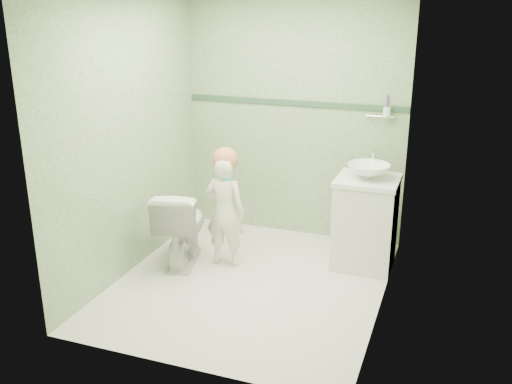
% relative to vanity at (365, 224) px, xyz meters
% --- Properties ---
extents(ground, '(2.50, 2.50, 0.00)m').
position_rel_vanity_xyz_m(ground, '(-0.84, -0.70, -0.40)').
color(ground, silver).
rests_on(ground, ground).
extents(room_shell, '(2.50, 2.54, 2.40)m').
position_rel_vanity_xyz_m(room_shell, '(-0.84, -0.70, 0.80)').
color(room_shell, gray).
rests_on(room_shell, ground).
extents(trim_stripe, '(2.20, 0.02, 0.05)m').
position_rel_vanity_xyz_m(trim_stripe, '(-0.84, 0.54, 0.95)').
color(trim_stripe, '#30523C').
rests_on(trim_stripe, room_shell).
extents(vanity, '(0.52, 0.50, 0.80)m').
position_rel_vanity_xyz_m(vanity, '(0.00, 0.00, 0.00)').
color(vanity, white).
rests_on(vanity, ground).
extents(counter, '(0.54, 0.52, 0.04)m').
position_rel_vanity_xyz_m(counter, '(0.00, 0.00, 0.41)').
color(counter, white).
rests_on(counter, vanity).
extents(basin, '(0.37, 0.37, 0.13)m').
position_rel_vanity_xyz_m(basin, '(0.00, 0.00, 0.49)').
color(basin, white).
rests_on(basin, counter).
extents(faucet, '(0.03, 0.13, 0.18)m').
position_rel_vanity_xyz_m(faucet, '(0.00, 0.19, 0.57)').
color(faucet, silver).
rests_on(faucet, counter).
extents(cup_holder, '(0.26, 0.07, 0.21)m').
position_rel_vanity_xyz_m(cup_holder, '(0.05, 0.48, 0.93)').
color(cup_holder, silver).
rests_on(cup_holder, room_shell).
extents(toilet, '(0.55, 0.77, 0.71)m').
position_rel_vanity_xyz_m(toilet, '(-1.58, -0.50, -0.04)').
color(toilet, white).
rests_on(toilet, ground).
extents(toddler, '(0.37, 0.25, 1.02)m').
position_rel_vanity_xyz_m(toddler, '(-1.19, -0.40, 0.11)').
color(toddler, white).
rests_on(toddler, ground).
extents(hair_cap, '(0.23, 0.23, 0.23)m').
position_rel_vanity_xyz_m(hair_cap, '(-1.19, -0.37, 0.58)').
color(hair_cap, '#BF744B').
rests_on(hair_cap, toddler).
extents(teal_toothbrush, '(0.11, 0.13, 0.08)m').
position_rel_vanity_xyz_m(teal_toothbrush, '(-1.11, -0.52, 0.46)').
color(teal_toothbrush, teal).
rests_on(teal_toothbrush, toddler).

